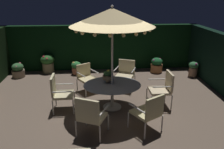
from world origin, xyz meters
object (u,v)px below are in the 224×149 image
(centerpiece_planter, at_px, (108,75))
(patio_chair_southeast, at_px, (86,76))
(patio_chair_north, at_px, (149,111))
(patio_dining_table, at_px, (112,88))
(patio_chair_east, at_px, (125,73))
(patio_chair_northeast, at_px, (163,87))
(potted_plant_left_near, at_px, (48,63))
(patio_umbrella, at_px, (112,17))
(potted_plant_right_far, at_px, (157,65))
(potted_plant_back_center, at_px, (193,69))
(potted_plant_front_corner, at_px, (18,70))
(patio_chair_south, at_px, (59,91))
(patio_chair_southwest, at_px, (90,114))
(potted_plant_right_near, at_px, (76,67))

(centerpiece_planter, height_order, patio_chair_southeast, centerpiece_planter)
(patio_chair_north, bearing_deg, patio_dining_table, 121.12)
(patio_dining_table, xyz_separation_m, patio_chair_east, (0.56, 1.38, -0.04))
(patio_chair_northeast, distance_m, potted_plant_left_near, 5.14)
(patio_umbrella, height_order, potted_plant_right_far, patio_umbrella)
(patio_chair_southeast, distance_m, potted_plant_back_center, 4.33)
(patio_umbrella, relative_size, potted_plant_back_center, 4.72)
(patio_umbrella, height_order, potted_plant_front_corner, patio_umbrella)
(patio_umbrella, relative_size, potted_plant_front_corner, 5.10)
(patio_chair_north, xyz_separation_m, patio_chair_south, (-2.26, 1.25, 0.03))
(patio_chair_north, bearing_deg, patio_chair_east, 94.47)
(patio_dining_table, relative_size, patio_chair_northeast, 1.58)
(patio_chair_southeast, xyz_separation_m, potted_plant_right_far, (2.88, 1.71, -0.22))
(centerpiece_planter, xyz_separation_m, patio_chair_north, (0.88, -1.42, -0.39))
(patio_chair_east, bearing_deg, patio_chair_southwest, -113.20)
(patio_chair_south, relative_size, potted_plant_front_corner, 1.83)
(patio_umbrella, height_order, patio_chair_northeast, patio_umbrella)
(patio_chair_north, distance_m, patio_chair_east, 2.66)
(patio_chair_south, bearing_deg, patio_chair_southeast, 60.92)
(centerpiece_planter, distance_m, patio_chair_north, 1.72)
(patio_chair_southwest, bearing_deg, patio_chair_southeast, 93.62)
(patio_chair_east, bearing_deg, potted_plant_left_near, 147.44)
(patio_chair_southeast, height_order, potted_plant_left_near, patio_chair_southeast)
(patio_chair_east, xyz_separation_m, patio_chair_southeast, (-1.34, -0.11, -0.05))
(patio_chair_southeast, xyz_separation_m, patio_chair_southwest, (0.17, -2.62, 0.04))
(patio_chair_south, bearing_deg, patio_umbrella, 1.02)
(patio_dining_table, bearing_deg, potted_plant_front_corner, 141.40)
(patio_chair_east, xyz_separation_m, potted_plant_left_near, (-3.01, 1.92, -0.15))
(patio_chair_east, xyz_separation_m, potted_plant_right_near, (-1.81, 1.59, -0.29))
(patio_umbrella, xyz_separation_m, centerpiece_planter, (-0.11, 0.15, -1.64))
(patio_chair_northeast, height_order, patio_chair_south, same)
(patio_umbrella, height_order, patio_chair_east, patio_umbrella)
(patio_chair_north, distance_m, potted_plant_right_near, 4.71)
(patio_dining_table, xyz_separation_m, patio_chair_southeast, (-0.77, 1.26, -0.09))
(patio_chair_north, xyz_separation_m, potted_plant_left_near, (-3.22, 4.57, -0.13))
(patio_umbrella, bearing_deg, patio_dining_table, 150.03)
(patio_chair_south, xyz_separation_m, potted_plant_back_center, (4.91, 2.35, -0.25))
(centerpiece_planter, relative_size, potted_plant_right_near, 0.71)
(patio_chair_east, relative_size, patio_chair_southeast, 1.08)
(patio_chair_northeast, relative_size, potted_plant_front_corner, 1.83)
(patio_chair_north, bearing_deg, patio_chair_south, 151.07)
(patio_umbrella, height_order, potted_plant_right_near, patio_umbrella)
(patio_chair_northeast, xyz_separation_m, potted_plant_left_near, (-3.94, 3.29, -0.17))
(patio_chair_south, bearing_deg, potted_plant_front_corner, 125.65)
(patio_dining_table, distance_m, patio_chair_northeast, 1.49)
(patio_umbrella, height_order, patio_chair_north, patio_umbrella)
(patio_chair_north, relative_size, potted_plant_left_near, 1.28)
(potted_plant_left_near, bearing_deg, potted_plant_right_far, -4.10)
(patio_chair_northeast, bearing_deg, potted_plant_left_near, 140.11)
(potted_plant_front_corner, height_order, potted_plant_back_center, potted_plant_back_center)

